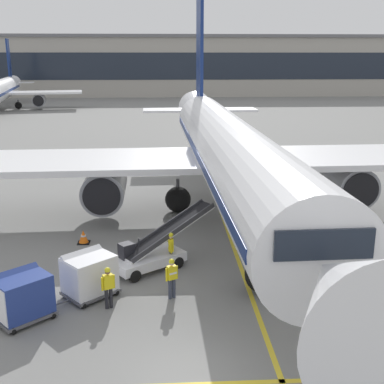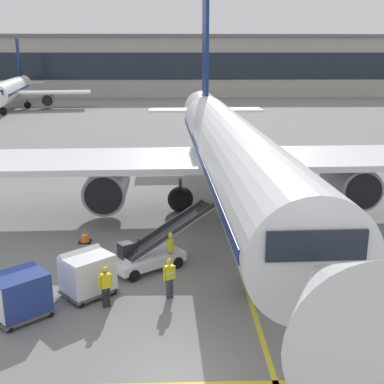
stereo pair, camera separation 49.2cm
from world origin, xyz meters
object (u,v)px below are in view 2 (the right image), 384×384
object	(u,v)px
safety_cone_engine_keepout	(85,236)
baggage_cart_second	(20,294)
belt_loader	(152,251)
ground_crew_by_loader	(170,276)
ground_crew_by_carts	(170,247)
ground_crew_wingwalker	(106,284)
ground_crew_marshaller	(76,273)
baggage_cart_lead	(87,273)
parked_airplane	(230,152)
distant_airplane	(10,90)

from	to	relation	value
safety_cone_engine_keepout	baggage_cart_second	bearing A→B (deg)	-97.58
belt_loader	safety_cone_engine_keepout	bearing A→B (deg)	138.08
ground_crew_by_loader	safety_cone_engine_keepout	bearing A→B (deg)	125.68
ground_crew_by_carts	ground_crew_wingwalker	size ratio (longest dim) A/B	1.00
ground_crew_by_carts	ground_crew_marshaller	world-z (taller)	same
baggage_cart_second	ground_crew_wingwalker	world-z (taller)	baggage_cart_second
belt_loader	ground_crew_marshaller	xyz separation A→B (m)	(-3.06, -2.64, 0.17)
belt_loader	baggage_cart_lead	distance (m)	3.72
parked_airplane	ground_crew_marshaller	distance (m)	13.20
parked_airplane	ground_crew_by_carts	world-z (taller)	parked_airplane
ground_crew_wingwalker	distant_airplane	xyz separation A→B (m)	(-27.50, 75.18, 2.47)
belt_loader	ground_crew_by_carts	bearing A→B (deg)	0.50
parked_airplane	ground_crew_by_carts	distance (m)	9.08
parked_airplane	distant_airplane	bearing A→B (deg)	117.83
parked_airplane	ground_crew_marshaller	bearing A→B (deg)	-125.71
ground_crew_by_carts	ground_crew_wingwalker	distance (m)	4.53
ground_crew_wingwalker	distant_airplane	distance (m)	80.09
parked_airplane	ground_crew_by_loader	bearing A→B (deg)	-108.27
distant_airplane	parked_airplane	bearing A→B (deg)	-62.17
parked_airplane	baggage_cart_second	size ratio (longest dim) A/B	16.74
baggage_cart_second	distant_airplane	world-z (taller)	distant_airplane
ground_crew_marshaller	ground_crew_by_carts	bearing A→B (deg)	34.07
baggage_cart_second	ground_crew_marshaller	bearing A→B (deg)	45.73
ground_crew_by_loader	ground_crew_wingwalker	size ratio (longest dim) A/B	1.00
ground_crew_by_carts	ground_crew_by_loader	bearing A→B (deg)	-90.10
baggage_cart_second	ground_crew_by_carts	distance (m)	7.22
ground_crew_by_carts	belt_loader	bearing A→B (deg)	-179.50
baggage_cart_second	ground_crew_by_loader	world-z (taller)	baggage_cart_second
baggage_cart_second	distant_airplane	bearing A→B (deg)	107.78
ground_crew_by_loader	ground_crew_wingwalker	distance (m)	2.61
ground_crew_by_loader	belt_loader	bearing A→B (deg)	105.65
safety_cone_engine_keepout	ground_crew_wingwalker	bearing A→B (deg)	-73.50
ground_crew_by_loader	distant_airplane	bearing A→B (deg)	111.95
parked_airplane	ground_crew_by_loader	world-z (taller)	parked_airplane
parked_airplane	safety_cone_engine_keepout	size ratio (longest dim) A/B	59.71
ground_crew_wingwalker	distant_airplane	bearing A→B (deg)	110.09
ground_crew_by_carts	ground_crew_wingwalker	world-z (taller)	same
ground_crew_marshaller	ground_crew_wingwalker	xyz separation A→B (m)	(1.40, -1.12, 0.00)
baggage_cart_second	ground_crew_marshaller	distance (m)	2.52
baggage_cart_lead	baggage_cart_second	bearing A→B (deg)	-141.78
ground_crew_by_carts	safety_cone_engine_keepout	size ratio (longest dim) A/B	2.42
ground_crew_marshaller	safety_cone_engine_keepout	world-z (taller)	ground_crew_marshaller
ground_crew_by_loader	ground_crew_by_carts	bearing A→B (deg)	89.90
baggage_cart_lead	ground_crew_by_loader	distance (m)	3.45
ground_crew_by_loader	ground_crew_wingwalker	bearing A→B (deg)	-164.44
baggage_cart_lead	safety_cone_engine_keepout	xyz separation A→B (m)	(-1.20, 6.07, -0.65)
ground_crew_marshaller	ground_crew_wingwalker	world-z (taller)	same
belt_loader	ground_crew_by_carts	xyz separation A→B (m)	(0.86, 0.01, 0.17)
belt_loader	ground_crew_by_loader	size ratio (longest dim) A/B	2.95
ground_crew_wingwalker	safety_cone_engine_keepout	xyz separation A→B (m)	(-2.12, 7.15, -0.65)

